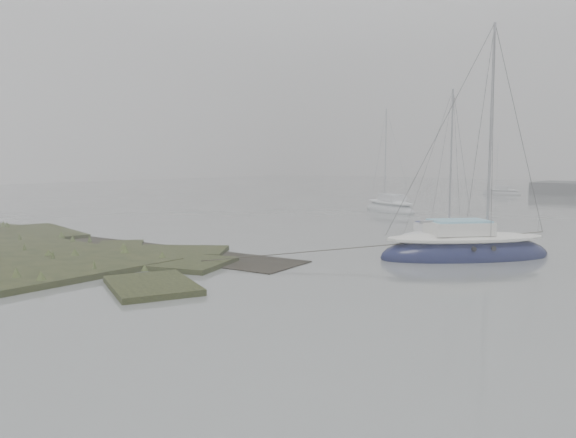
% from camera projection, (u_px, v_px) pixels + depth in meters
% --- Properties ---
extents(ground, '(160.00, 160.00, 0.00)m').
position_uv_depth(ground, '(477.00, 214.00, 42.01)').
color(ground, slate).
rests_on(ground, ground).
extents(sailboat_main, '(6.79, 7.00, 10.36)m').
position_uv_depth(sailboat_main, '(465.00, 251.00, 23.41)').
color(sailboat_main, '#0D1238').
rests_on(sailboat_main, ground).
extents(sailboat_white, '(3.02, 5.93, 8.00)m').
position_uv_depth(sailboat_white, '(439.00, 241.00, 26.56)').
color(sailboat_white, white).
rests_on(sailboat_white, ground).
extents(sailboat_far_a, '(6.40, 4.89, 8.77)m').
position_uv_depth(sailboat_far_a, '(390.00, 208.00, 44.54)').
color(sailboat_far_a, '#B1B8BC').
rests_on(sailboat_far_a, ground).
extents(sailboat_far_c, '(4.75, 1.95, 6.53)m').
position_uv_depth(sailboat_far_c, '(501.00, 193.00, 65.82)').
color(sailboat_far_c, '#9EA3A7').
rests_on(sailboat_far_c, ground).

